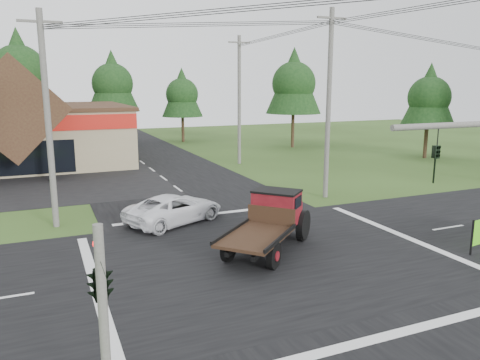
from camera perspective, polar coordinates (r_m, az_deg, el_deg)
ground at (r=19.79m, az=3.56°, el=-9.28°), size 120.00×120.00×0.00m
road_ns at (r=19.79m, az=3.56°, el=-9.25°), size 12.00×120.00×0.02m
road_ew at (r=19.79m, az=3.56°, el=-9.25°), size 120.00×12.00×0.02m
traffic_signal_corner at (r=9.87m, az=-16.79°, el=-9.79°), size 0.53×2.48×4.40m
utility_pole_nw at (r=24.56m, az=-22.38°, el=6.86°), size 2.00×0.30×10.50m
utility_pole_ne at (r=29.49m, az=10.75°, el=9.14°), size 2.00×0.30×11.50m
utility_pole_n at (r=41.86m, az=-0.09°, el=9.79°), size 2.00×0.30×11.20m
tree_row_c at (r=57.55m, az=-25.34°, el=12.16°), size 7.28×7.28×13.13m
tree_row_d at (r=59.10m, az=-15.29°, el=11.49°), size 6.16×6.16×11.11m
tree_row_e at (r=58.83m, az=-7.08°, el=10.50°), size 5.04×5.04×9.09m
tree_side_ne at (r=53.46m, az=6.57°, el=11.85°), size 6.16×6.16×11.11m
tree_side_e_near at (r=48.71m, az=22.09°, el=9.55°), size 5.04×5.04×9.09m
antique_flatbed_truck at (r=19.99m, az=3.28°, el=-5.29°), size 5.93×5.70×2.49m
white_pickup at (r=24.44m, az=-8.00°, el=-3.47°), size 5.88×4.46×1.48m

